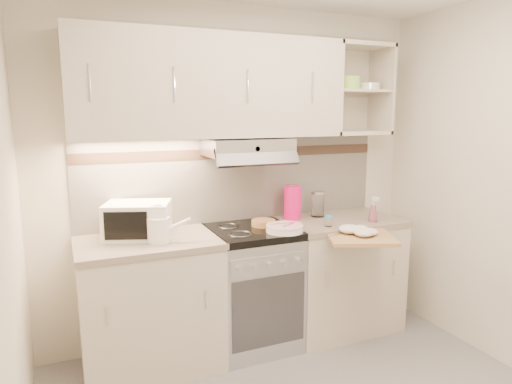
{
  "coord_description": "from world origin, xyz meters",
  "views": [
    {
      "loc": [
        -1.25,
        -1.84,
        1.73
      ],
      "look_at": [
        -0.04,
        0.95,
        1.19
      ],
      "focal_mm": 32.0,
      "sensor_mm": 36.0,
      "label": 1
    }
  ],
  "objects_px": {
    "cutting_board": "(360,237)",
    "spray_bottle": "(373,211)",
    "microwave": "(138,220)",
    "watering_can": "(160,228)",
    "plate_stack": "(285,228)",
    "glass_jar": "(318,204)",
    "electric_range": "(252,287)",
    "pink_pitcher": "(293,202)"
  },
  "relations": [
    {
      "from": "glass_jar",
      "to": "pink_pitcher",
      "type": "bearing_deg",
      "value": 178.88
    },
    {
      "from": "glass_jar",
      "to": "spray_bottle",
      "type": "height_order",
      "value": "same"
    },
    {
      "from": "watering_can",
      "to": "glass_jar",
      "type": "height_order",
      "value": "watering_can"
    },
    {
      "from": "cutting_board",
      "to": "spray_bottle",
      "type": "bearing_deg",
      "value": 62.53
    },
    {
      "from": "microwave",
      "to": "watering_can",
      "type": "distance_m",
      "value": 0.2
    },
    {
      "from": "microwave",
      "to": "glass_jar",
      "type": "bearing_deg",
      "value": 22.07
    },
    {
      "from": "electric_range",
      "to": "microwave",
      "type": "distance_m",
      "value": 0.98
    },
    {
      "from": "spray_bottle",
      "to": "cutting_board",
      "type": "height_order",
      "value": "spray_bottle"
    },
    {
      "from": "plate_stack",
      "to": "pink_pitcher",
      "type": "bearing_deg",
      "value": 54.16
    },
    {
      "from": "electric_range",
      "to": "pink_pitcher",
      "type": "relative_size",
      "value": 3.41
    },
    {
      "from": "microwave",
      "to": "watering_can",
      "type": "xyz_separation_m",
      "value": [
        0.11,
        -0.17,
        -0.03
      ]
    },
    {
      "from": "microwave",
      "to": "cutting_board",
      "type": "height_order",
      "value": "microwave"
    },
    {
      "from": "pink_pitcher",
      "to": "spray_bottle",
      "type": "relative_size",
      "value": 1.29
    },
    {
      "from": "microwave",
      "to": "pink_pitcher",
      "type": "distance_m",
      "value": 1.19
    },
    {
      "from": "electric_range",
      "to": "spray_bottle",
      "type": "height_order",
      "value": "spray_bottle"
    },
    {
      "from": "watering_can",
      "to": "spray_bottle",
      "type": "xyz_separation_m",
      "value": [
        1.61,
        -0.09,
        -0.01
      ]
    },
    {
      "from": "watering_can",
      "to": "plate_stack",
      "type": "xyz_separation_m",
      "value": [
        0.85,
        -0.1,
        -0.06
      ]
    },
    {
      "from": "electric_range",
      "to": "glass_jar",
      "type": "xyz_separation_m",
      "value": [
        0.63,
        0.14,
        0.55
      ]
    },
    {
      "from": "glass_jar",
      "to": "electric_range",
      "type": "bearing_deg",
      "value": -167.86
    },
    {
      "from": "watering_can",
      "to": "plate_stack",
      "type": "relative_size",
      "value": 1.11
    },
    {
      "from": "watering_can",
      "to": "spray_bottle",
      "type": "relative_size",
      "value": 1.42
    },
    {
      "from": "watering_can",
      "to": "electric_range",
      "type": "bearing_deg",
      "value": 22.36
    },
    {
      "from": "plate_stack",
      "to": "glass_jar",
      "type": "bearing_deg",
      "value": 34.51
    },
    {
      "from": "cutting_board",
      "to": "microwave",
      "type": "bearing_deg",
      "value": -177.52
    },
    {
      "from": "glass_jar",
      "to": "spray_bottle",
      "type": "bearing_deg",
      "value": -45.47
    },
    {
      "from": "microwave",
      "to": "spray_bottle",
      "type": "bearing_deg",
      "value": 11.49
    },
    {
      "from": "plate_stack",
      "to": "spray_bottle",
      "type": "xyz_separation_m",
      "value": [
        0.76,
        0.01,
        0.05
      ]
    },
    {
      "from": "pink_pitcher",
      "to": "cutting_board",
      "type": "relative_size",
      "value": 0.59
    },
    {
      "from": "microwave",
      "to": "spray_bottle",
      "type": "distance_m",
      "value": 1.74
    },
    {
      "from": "plate_stack",
      "to": "microwave",
      "type": "bearing_deg",
      "value": 164.7
    },
    {
      "from": "watering_can",
      "to": "cutting_board",
      "type": "relative_size",
      "value": 0.65
    },
    {
      "from": "plate_stack",
      "to": "pink_pitcher",
      "type": "height_order",
      "value": "pink_pitcher"
    },
    {
      "from": "plate_stack",
      "to": "glass_jar",
      "type": "xyz_separation_m",
      "value": [
        0.46,
        0.32,
        0.08
      ]
    },
    {
      "from": "plate_stack",
      "to": "cutting_board",
      "type": "relative_size",
      "value": 0.59
    },
    {
      "from": "pink_pitcher",
      "to": "glass_jar",
      "type": "relative_size",
      "value": 1.29
    },
    {
      "from": "plate_stack",
      "to": "spray_bottle",
      "type": "distance_m",
      "value": 0.76
    },
    {
      "from": "microwave",
      "to": "electric_range",
      "type": "bearing_deg",
      "value": 13.98
    },
    {
      "from": "microwave",
      "to": "spray_bottle",
      "type": "xyz_separation_m",
      "value": [
        1.73,
        -0.26,
        -0.04
      ]
    },
    {
      "from": "pink_pitcher",
      "to": "cutting_board",
      "type": "xyz_separation_m",
      "value": [
        0.23,
        -0.57,
        -0.16
      ]
    },
    {
      "from": "electric_range",
      "to": "spray_bottle",
      "type": "distance_m",
      "value": 1.09
    },
    {
      "from": "microwave",
      "to": "spray_bottle",
      "type": "relative_size",
      "value": 2.43
    },
    {
      "from": "electric_range",
      "to": "spray_bottle",
      "type": "xyz_separation_m",
      "value": [
        0.93,
        -0.17,
        0.53
      ]
    }
  ]
}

